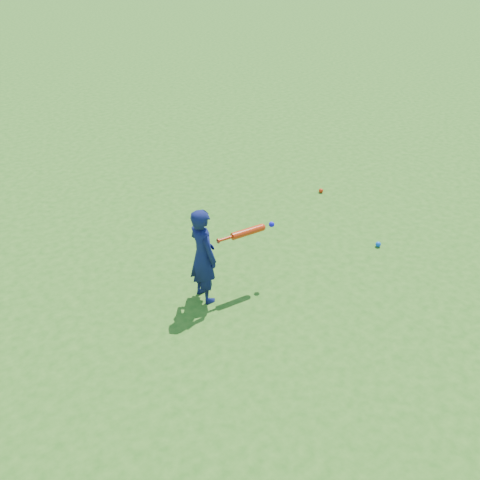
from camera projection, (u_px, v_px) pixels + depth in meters
The scene contains 5 objects.
ground at pixel (156, 295), 6.54m from camera, with size 80.00×80.00×0.00m, color #2A6317.
child at pixel (203, 256), 6.19m from camera, with size 0.44×0.29×1.21m, color #0F1649.
ground_ball_red at pixel (321, 191), 8.87m from camera, with size 0.07×0.07×0.07m, color red.
ground_ball_blue at pixel (378, 244), 7.45m from camera, with size 0.08×0.08×0.08m, color blue.
bat_swing at pixel (250, 231), 6.33m from camera, with size 0.78×0.15×0.09m.
Camera 1 is at (-2.37, -4.74, 4.03)m, focal length 40.00 mm.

